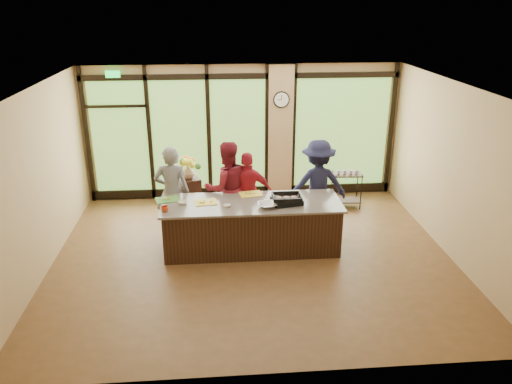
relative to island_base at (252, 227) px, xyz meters
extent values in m
plane|color=brown|center=(0.00, -0.30, -0.44)|extent=(7.00, 7.00, 0.00)
plane|color=white|center=(0.00, -0.30, 2.56)|extent=(7.00, 7.00, 0.00)
plane|color=tan|center=(0.00, 2.70, 1.06)|extent=(7.00, 0.00, 7.00)
plane|color=tan|center=(-3.50, -0.30, 1.06)|extent=(0.00, 6.00, 6.00)
plane|color=tan|center=(3.50, -0.30, 1.06)|extent=(0.00, 6.00, 6.00)
cube|color=tan|center=(0.85, 2.64, 1.06)|extent=(0.55, 0.12, 3.00)
cube|color=black|center=(0.00, 2.65, 2.31)|extent=(6.90, 0.08, 0.12)
cube|color=black|center=(0.00, 2.65, -0.32)|extent=(6.90, 0.08, 0.20)
cube|color=#19D83F|center=(-2.70, 2.60, 2.39)|extent=(0.30, 0.04, 0.14)
cube|color=#3E6924|center=(-2.70, 2.67, 1.01)|extent=(1.20, 0.02, 2.50)
cube|color=#3E6924|center=(-1.40, 2.67, 1.01)|extent=(1.20, 0.02, 2.50)
cube|color=#3E6924|center=(-0.10, 2.67, 1.01)|extent=(1.20, 0.02, 2.50)
cube|color=#3E6924|center=(2.25, 2.67, 1.01)|extent=(2.10, 0.02, 2.50)
cube|color=black|center=(-3.40, 2.65, 1.06)|extent=(0.08, 0.08, 3.00)
cube|color=black|center=(-2.05, 2.65, 1.06)|extent=(0.08, 0.08, 3.00)
cube|color=black|center=(-0.75, 2.65, 1.06)|extent=(0.08, 0.08, 3.00)
cube|color=black|center=(0.55, 2.65, 1.06)|extent=(0.08, 0.08, 3.00)
cube|color=black|center=(1.15, 2.65, 1.06)|extent=(0.08, 0.08, 3.00)
cube|color=black|center=(3.40, 2.65, 1.06)|extent=(0.08, 0.08, 3.00)
cube|color=black|center=(0.00, 0.00, 0.00)|extent=(3.10, 1.00, 0.88)
cube|color=slate|center=(0.00, 0.00, 0.46)|extent=(3.20, 1.10, 0.04)
cylinder|color=black|center=(0.85, 2.57, 1.81)|extent=(0.36, 0.04, 0.36)
cylinder|color=white|center=(0.85, 2.55, 1.81)|extent=(0.31, 0.01, 0.31)
cube|color=black|center=(0.85, 2.55, 1.86)|extent=(0.01, 0.00, 0.11)
cube|color=black|center=(0.80, 2.55, 1.81)|extent=(0.09, 0.00, 0.01)
imported|color=slate|center=(-1.45, 0.69, 0.45)|extent=(0.66, 0.43, 1.79)
imported|color=maroon|center=(-0.41, 0.75, 0.48)|extent=(1.04, 0.89, 1.84)
imported|color=#AA1A2A|center=(-0.01, 0.73, 0.37)|extent=(0.97, 0.45, 1.62)
imported|color=#191A37|center=(1.36, 0.84, 0.46)|extent=(1.19, 0.72, 1.80)
cube|color=black|center=(0.62, -0.10, 0.52)|extent=(0.57, 0.49, 0.09)
imported|color=silver|center=(0.26, -0.25, 0.52)|extent=(0.40, 0.40, 0.08)
cube|color=#488B32|center=(-1.50, 0.24, 0.49)|extent=(0.48, 0.41, 0.01)
cube|color=yellow|center=(-0.81, 0.05, 0.49)|extent=(0.41, 0.33, 0.01)
cube|color=yellow|center=(0.01, 0.39, 0.49)|extent=(0.45, 0.37, 0.01)
imported|color=white|center=(-1.22, 0.03, 0.51)|extent=(0.19, 0.19, 0.05)
imported|color=white|center=(-0.44, -0.17, 0.50)|extent=(0.16, 0.16, 0.04)
imported|color=white|center=(0.74, 0.23, 0.50)|extent=(0.17, 0.17, 0.03)
imported|color=red|center=(-1.50, -0.28, 0.53)|extent=(0.14, 0.14, 0.10)
cube|color=black|center=(-1.19, 1.59, -0.02)|extent=(0.55, 0.55, 0.84)
imported|color=#886B4A|center=(-1.19, 1.59, 0.54)|extent=(0.32, 0.32, 0.28)
cube|color=black|center=(2.21, 1.78, -0.28)|extent=(0.64, 0.39, 0.03)
cube|color=black|center=(2.21, 1.78, 0.32)|extent=(0.64, 0.39, 0.03)
cylinder|color=black|center=(1.92, 1.62, -0.04)|extent=(0.02, 0.02, 0.81)
cylinder|color=black|center=(2.49, 1.62, -0.04)|extent=(0.02, 0.02, 0.81)
cylinder|color=black|center=(1.92, 1.94, -0.04)|extent=(0.02, 0.02, 0.81)
cylinder|color=black|center=(2.49, 1.94, -0.04)|extent=(0.02, 0.02, 0.81)
imported|color=silver|center=(2.01, 1.78, 0.38)|extent=(0.09, 0.09, 0.08)
imported|color=silver|center=(2.15, 1.78, 0.38)|extent=(0.09, 0.09, 0.08)
imported|color=silver|center=(2.28, 1.78, 0.38)|extent=(0.09, 0.09, 0.08)
imported|color=silver|center=(2.41, 1.78, 0.38)|extent=(0.09, 0.09, 0.08)
camera|label=1|loc=(-0.60, -8.17, 3.87)|focal=35.00mm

